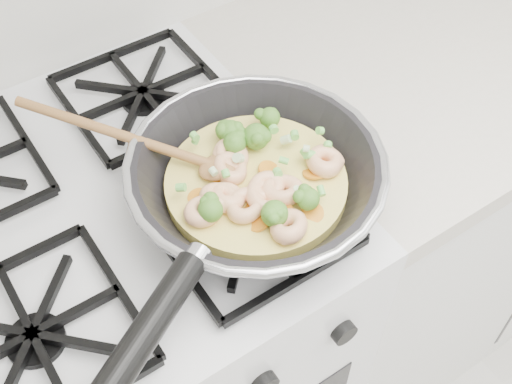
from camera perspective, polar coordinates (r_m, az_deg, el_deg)
stove at (r=1.30m, az=-9.88°, el=-13.19°), size 0.60×0.60×0.92m
counter_right at (r=1.60m, az=16.17°, el=1.44°), size 1.00×0.60×0.90m
skillet at (r=0.86m, az=-0.23°, el=1.09°), size 0.49×0.45×0.10m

